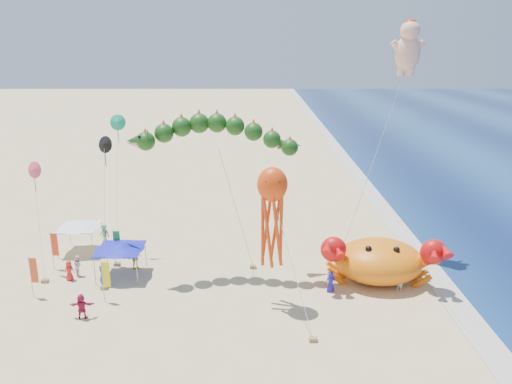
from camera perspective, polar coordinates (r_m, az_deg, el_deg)
ground at (r=38.89m, az=3.00°, el=-10.07°), size 320.00×320.00×0.00m
foam_strip at (r=41.32m, az=20.10°, el=-9.44°), size 320.00×320.00×0.00m
crab_inflatable at (r=39.18m, az=13.90°, el=-7.53°), size 9.07×5.99×3.97m
dragon_kite at (r=36.73m, az=-4.67°, el=6.01°), size 12.68×3.88×12.10m
cherub_kite at (r=42.15m, az=16.98°, el=15.58°), size 6.03×2.77×19.24m
octopus_kite at (r=33.10m, az=1.86°, el=-1.96°), size 3.68×5.89×9.78m
canopy_blue at (r=40.00m, az=-15.30°, el=-6.04°), size 3.74×3.74×2.71m
canopy_white at (r=45.63m, az=-19.58°, el=-3.56°), size 3.51×3.51×2.71m
feather_flags at (r=40.02m, az=-19.68°, el=-7.11°), size 6.16×5.89×3.20m
beachgoers at (r=39.71m, az=-13.62°, el=-8.61°), size 25.59×13.99×1.85m
small_kites at (r=40.83m, az=-18.80°, el=3.57°), size 7.00×7.28×11.93m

